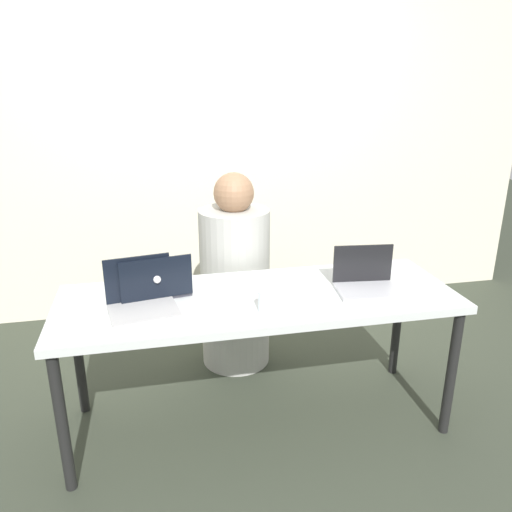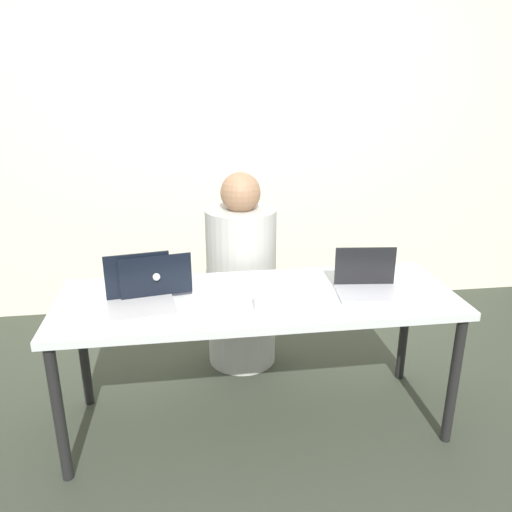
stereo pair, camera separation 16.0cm
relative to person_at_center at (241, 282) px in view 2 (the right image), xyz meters
name	(u,v)px [view 2 (the right image)]	position (x,y,z in m)	size (l,w,h in m)	color
ground_plane	(258,420)	(0.01, -0.64, -0.54)	(12.00, 12.00, 0.00)	#333A2E
back_wall	(228,159)	(0.01, 0.91, 0.62)	(5.01, 0.10, 2.31)	beige
desk	(258,307)	(0.01, -0.64, 0.12)	(1.93, 0.67, 0.73)	silver
person_at_center	(241,282)	(0.00, 0.00, 0.00)	(0.45, 0.45, 1.22)	#B0B0AA
laptop_back_left	(155,284)	(-0.48, -0.53, 0.23)	(0.37, 0.28, 0.22)	#34353F
laptop_front_left	(140,296)	(-0.54, -0.68, 0.24)	(0.34, 0.29, 0.23)	#B5B3B4
laptop_front_right	(367,284)	(0.55, -0.68, 0.23)	(0.32, 0.26, 0.21)	#B2B3BA
water_glass_center	(262,303)	(0.00, -0.81, 0.23)	(0.07, 0.07, 0.10)	silver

